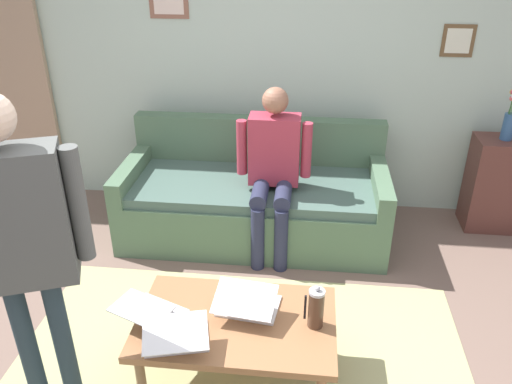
{
  "coord_description": "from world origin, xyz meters",
  "views": [
    {
      "loc": [
        -0.3,
        2.08,
        2.29
      ],
      "look_at": [
        0.01,
        -0.76,
        0.8
      ],
      "focal_mm": 36.1,
      "sensor_mm": 36.0,
      "label": 1
    }
  ],
  "objects_px": {
    "french_press": "(316,308)",
    "side_shelf": "(495,184)",
    "coffee_table": "(236,327)",
    "laptop_center": "(247,304)",
    "interior_door": "(6,85)",
    "flower_vase": "(509,122)",
    "person_seated": "(273,164)",
    "laptop_right": "(151,311)",
    "laptop_left": "(176,336)",
    "person_standing": "(18,235)",
    "couch": "(254,199)"
  },
  "relations": [
    {
      "from": "flower_vase",
      "to": "laptop_right",
      "type": "bearing_deg",
      "value": 39.87
    },
    {
      "from": "laptop_left",
      "to": "french_press",
      "type": "bearing_deg",
      "value": -163.37
    },
    {
      "from": "interior_door",
      "to": "couch",
      "type": "bearing_deg",
      "value": 166.82
    },
    {
      "from": "side_shelf",
      "to": "flower_vase",
      "type": "relative_size",
      "value": 1.98
    },
    {
      "from": "laptop_left",
      "to": "interior_door",
      "type": "bearing_deg",
      "value": -48.01
    },
    {
      "from": "person_standing",
      "to": "couch",
      "type": "bearing_deg",
      "value": -112.34
    },
    {
      "from": "interior_door",
      "to": "flower_vase",
      "type": "height_order",
      "value": "interior_door"
    },
    {
      "from": "coffee_table",
      "to": "laptop_center",
      "type": "height_order",
      "value": "laptop_center"
    },
    {
      "from": "laptop_right",
      "to": "person_standing",
      "type": "relative_size",
      "value": 0.23
    },
    {
      "from": "french_press",
      "to": "side_shelf",
      "type": "bearing_deg",
      "value": -127.51
    },
    {
      "from": "flower_vase",
      "to": "laptop_left",
      "type": "bearing_deg",
      "value": 44.53
    },
    {
      "from": "coffee_table",
      "to": "flower_vase",
      "type": "distance_m",
      "value": 2.72
    },
    {
      "from": "interior_door",
      "to": "person_seated",
      "type": "height_order",
      "value": "interior_door"
    },
    {
      "from": "flower_vase",
      "to": "person_seated",
      "type": "xyz_separation_m",
      "value": [
        1.79,
        0.54,
        -0.21
      ]
    },
    {
      "from": "interior_door",
      "to": "flower_vase",
      "type": "relative_size",
      "value": 5.16
    },
    {
      "from": "laptop_right",
      "to": "person_standing",
      "type": "height_order",
      "value": "person_standing"
    },
    {
      "from": "french_press",
      "to": "side_shelf",
      "type": "relative_size",
      "value": 0.32
    },
    {
      "from": "laptop_right",
      "to": "person_seated",
      "type": "height_order",
      "value": "person_seated"
    },
    {
      "from": "person_seated",
      "to": "side_shelf",
      "type": "bearing_deg",
      "value": -163.12
    },
    {
      "from": "coffee_table",
      "to": "laptop_center",
      "type": "distance_m",
      "value": 0.13
    },
    {
      "from": "interior_door",
      "to": "french_press",
      "type": "bearing_deg",
      "value": 142.63
    },
    {
      "from": "coffee_table",
      "to": "side_shelf",
      "type": "distance_m",
      "value": 2.67
    },
    {
      "from": "flower_vase",
      "to": "side_shelf",
      "type": "bearing_deg",
      "value": -175.9
    },
    {
      "from": "coffee_table",
      "to": "french_press",
      "type": "relative_size",
      "value": 4.14
    },
    {
      "from": "side_shelf",
      "to": "person_standing",
      "type": "xyz_separation_m",
      "value": [
        2.75,
        2.24,
        0.72
      ]
    },
    {
      "from": "interior_door",
      "to": "laptop_center",
      "type": "distance_m",
      "value": 3.2
    },
    {
      "from": "person_standing",
      "to": "person_seated",
      "type": "bearing_deg",
      "value": -119.44
    },
    {
      "from": "couch",
      "to": "side_shelf",
      "type": "distance_m",
      "value": 1.98
    },
    {
      "from": "side_shelf",
      "to": "person_seated",
      "type": "xyz_separation_m",
      "value": [
        1.79,
        0.54,
        0.33
      ]
    },
    {
      "from": "side_shelf",
      "to": "person_seated",
      "type": "bearing_deg",
      "value": 16.88
    },
    {
      "from": "coffee_table",
      "to": "laptop_center",
      "type": "relative_size",
      "value": 2.94
    },
    {
      "from": "french_press",
      "to": "person_seated",
      "type": "bearing_deg",
      "value": -76.31
    },
    {
      "from": "laptop_right",
      "to": "person_standing",
      "type": "distance_m",
      "value": 0.83
    },
    {
      "from": "laptop_right",
      "to": "flower_vase",
      "type": "height_order",
      "value": "flower_vase"
    },
    {
      "from": "interior_door",
      "to": "laptop_center",
      "type": "xyz_separation_m",
      "value": [
        -2.41,
        2.04,
        -0.54
      ]
    },
    {
      "from": "person_standing",
      "to": "laptop_right",
      "type": "bearing_deg",
      "value": -144.33
    },
    {
      "from": "laptop_left",
      "to": "side_shelf",
      "type": "height_order",
      "value": "side_shelf"
    },
    {
      "from": "laptop_left",
      "to": "person_seated",
      "type": "relative_size",
      "value": 0.3
    },
    {
      "from": "french_press",
      "to": "person_seated",
      "type": "height_order",
      "value": "person_seated"
    },
    {
      "from": "coffee_table",
      "to": "side_shelf",
      "type": "xyz_separation_m",
      "value": [
        -1.87,
        -1.9,
        0.0
      ]
    },
    {
      "from": "laptop_center",
      "to": "person_standing",
      "type": "relative_size",
      "value": 0.2
    },
    {
      "from": "flower_vase",
      "to": "person_seated",
      "type": "distance_m",
      "value": 1.88
    },
    {
      "from": "interior_door",
      "to": "person_standing",
      "type": "relative_size",
      "value": 1.17
    },
    {
      "from": "french_press",
      "to": "side_shelf",
      "type": "height_order",
      "value": "side_shelf"
    },
    {
      "from": "laptop_center",
      "to": "flower_vase",
      "type": "relative_size",
      "value": 0.9
    },
    {
      "from": "laptop_right",
      "to": "person_seated",
      "type": "bearing_deg",
      "value": -110.91
    },
    {
      "from": "laptop_center",
      "to": "french_press",
      "type": "bearing_deg",
      "value": 168.08
    },
    {
      "from": "interior_door",
      "to": "person_seated",
      "type": "distance_m",
      "value": 2.57
    },
    {
      "from": "laptop_right",
      "to": "french_press",
      "type": "height_order",
      "value": "french_press"
    },
    {
      "from": "interior_door",
      "to": "laptop_center",
      "type": "height_order",
      "value": "interior_door"
    }
  ]
}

